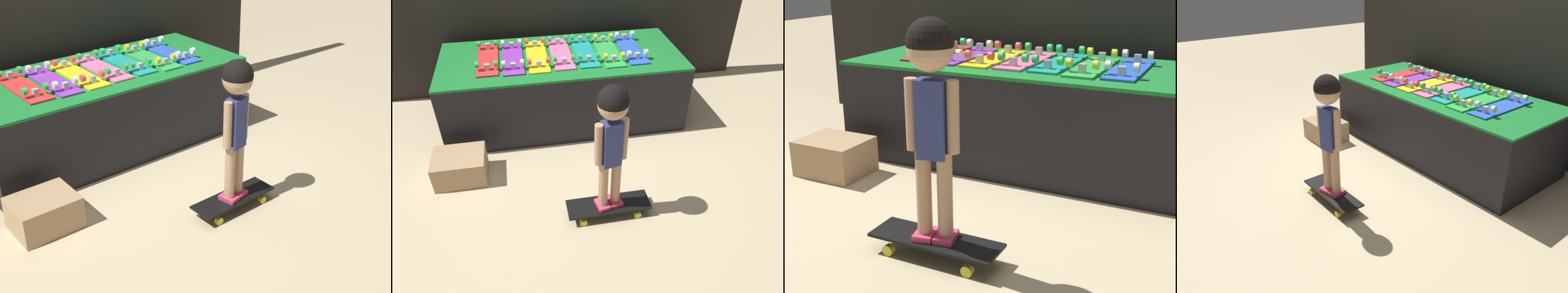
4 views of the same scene
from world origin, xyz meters
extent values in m
plane|color=beige|center=(0.00, 0.00, 0.00)|extent=(16.00, 16.00, 0.00)
cube|color=black|center=(0.00, 1.32, 1.34)|extent=(4.16, 0.10, 2.67)
cube|color=black|center=(0.00, 0.67, 0.31)|extent=(2.19, 0.97, 0.62)
cube|color=#19752D|center=(0.00, 0.67, 0.63)|extent=(2.19, 0.97, 0.02)
cube|color=red|center=(-0.65, 0.69, 0.65)|extent=(0.18, 0.67, 0.01)
cube|color=#B7B7BC|center=(-0.65, 0.91, 0.68)|extent=(0.04, 0.04, 0.05)
cylinder|color=green|center=(-0.58, 0.91, 0.71)|extent=(0.03, 0.05, 0.05)
cylinder|color=green|center=(-0.73, 0.91, 0.71)|extent=(0.03, 0.05, 0.05)
cube|color=#B7B7BC|center=(-0.65, 0.47, 0.68)|extent=(0.04, 0.04, 0.05)
cylinder|color=green|center=(-0.58, 0.47, 0.71)|extent=(0.03, 0.05, 0.05)
cylinder|color=green|center=(-0.73, 0.47, 0.71)|extent=(0.03, 0.05, 0.05)
cube|color=purple|center=(-0.44, 0.67, 0.65)|extent=(0.18, 0.67, 0.01)
cube|color=#B7B7BC|center=(-0.44, 0.89, 0.68)|extent=(0.04, 0.04, 0.05)
cylinder|color=white|center=(-0.36, 0.89, 0.71)|extent=(0.03, 0.05, 0.05)
cylinder|color=white|center=(-0.51, 0.89, 0.71)|extent=(0.03, 0.05, 0.05)
cube|color=#B7B7BC|center=(-0.44, 0.45, 0.68)|extent=(0.04, 0.04, 0.05)
cylinder|color=white|center=(-0.36, 0.45, 0.71)|extent=(0.03, 0.05, 0.05)
cylinder|color=white|center=(-0.51, 0.45, 0.71)|extent=(0.03, 0.05, 0.05)
cube|color=yellow|center=(-0.22, 0.67, 0.65)|extent=(0.18, 0.67, 0.01)
cube|color=#B7B7BC|center=(-0.22, 0.89, 0.68)|extent=(0.04, 0.04, 0.05)
cylinder|color=#D84C4C|center=(-0.14, 0.89, 0.71)|extent=(0.03, 0.05, 0.05)
cylinder|color=#D84C4C|center=(-0.30, 0.89, 0.71)|extent=(0.03, 0.05, 0.05)
cube|color=#B7B7BC|center=(-0.22, 0.44, 0.68)|extent=(0.04, 0.04, 0.05)
cylinder|color=#D84C4C|center=(-0.14, 0.44, 0.71)|extent=(0.03, 0.05, 0.05)
cylinder|color=#D84C4C|center=(-0.30, 0.44, 0.71)|extent=(0.03, 0.05, 0.05)
cube|color=pink|center=(0.00, 0.68, 0.65)|extent=(0.18, 0.67, 0.01)
cube|color=#B7B7BC|center=(0.00, 0.91, 0.68)|extent=(0.04, 0.04, 0.05)
cylinder|color=green|center=(0.08, 0.91, 0.71)|extent=(0.03, 0.05, 0.05)
cylinder|color=green|center=(-0.08, 0.91, 0.71)|extent=(0.03, 0.05, 0.05)
cube|color=#B7B7BC|center=(0.00, 0.46, 0.68)|extent=(0.04, 0.04, 0.05)
cylinder|color=green|center=(0.08, 0.46, 0.71)|extent=(0.03, 0.05, 0.05)
cylinder|color=green|center=(-0.08, 0.46, 0.71)|extent=(0.03, 0.05, 0.05)
cube|color=teal|center=(0.22, 0.69, 0.65)|extent=(0.18, 0.67, 0.01)
cube|color=#B7B7BC|center=(0.22, 0.91, 0.68)|extent=(0.04, 0.04, 0.05)
cylinder|color=green|center=(0.30, 0.91, 0.71)|extent=(0.03, 0.05, 0.05)
cylinder|color=green|center=(0.14, 0.91, 0.71)|extent=(0.03, 0.05, 0.05)
cube|color=#B7B7BC|center=(0.22, 0.46, 0.68)|extent=(0.04, 0.04, 0.05)
cylinder|color=green|center=(0.30, 0.46, 0.71)|extent=(0.03, 0.05, 0.05)
cylinder|color=green|center=(0.14, 0.46, 0.71)|extent=(0.03, 0.05, 0.05)
cube|color=green|center=(0.44, 0.65, 0.65)|extent=(0.18, 0.67, 0.01)
cube|color=#B7B7BC|center=(0.44, 0.87, 0.68)|extent=(0.04, 0.04, 0.05)
cylinder|color=yellow|center=(0.51, 0.87, 0.71)|extent=(0.03, 0.05, 0.05)
cylinder|color=yellow|center=(0.36, 0.87, 0.71)|extent=(0.03, 0.05, 0.05)
cube|color=#B7B7BC|center=(0.44, 0.43, 0.68)|extent=(0.04, 0.04, 0.05)
cylinder|color=yellow|center=(0.51, 0.43, 0.71)|extent=(0.03, 0.05, 0.05)
cylinder|color=yellow|center=(0.36, 0.43, 0.71)|extent=(0.03, 0.05, 0.05)
cube|color=blue|center=(0.65, 0.67, 0.65)|extent=(0.18, 0.67, 0.01)
cube|color=#B7B7BC|center=(0.65, 0.89, 0.68)|extent=(0.04, 0.04, 0.05)
cylinder|color=white|center=(0.73, 0.89, 0.71)|extent=(0.03, 0.05, 0.05)
cylinder|color=white|center=(0.58, 0.89, 0.71)|extent=(0.03, 0.05, 0.05)
cube|color=#B7B7BC|center=(0.65, 0.45, 0.68)|extent=(0.04, 0.04, 0.05)
cylinder|color=white|center=(0.73, 0.45, 0.71)|extent=(0.03, 0.05, 0.05)
cylinder|color=white|center=(0.58, 0.45, 0.71)|extent=(0.03, 0.05, 0.05)
cube|color=black|center=(0.14, -0.72, 0.08)|extent=(0.60, 0.19, 0.01)
cube|color=#B7B7BC|center=(0.33, -0.72, 0.05)|extent=(0.04, 0.04, 0.05)
cylinder|color=yellow|center=(0.33, -0.63, 0.03)|extent=(0.05, 0.03, 0.05)
cylinder|color=yellow|center=(0.33, -0.80, 0.03)|extent=(0.05, 0.03, 0.05)
cube|color=#B7B7BC|center=(-0.06, -0.72, 0.05)|extent=(0.04, 0.04, 0.05)
cylinder|color=yellow|center=(-0.06, -0.63, 0.03)|extent=(0.05, 0.03, 0.05)
cylinder|color=yellow|center=(-0.06, -0.80, 0.03)|extent=(0.05, 0.03, 0.05)
cube|color=#E03D6B|center=(0.18, -0.71, 0.11)|extent=(0.11, 0.14, 0.03)
cylinder|color=tan|center=(0.18, -0.71, 0.31)|extent=(0.07, 0.07, 0.38)
cube|color=#E03D6B|center=(0.09, -0.73, 0.11)|extent=(0.11, 0.14, 0.03)
cylinder|color=tan|center=(0.09, -0.73, 0.31)|extent=(0.07, 0.07, 0.38)
cube|color=navy|center=(0.14, -0.72, 0.64)|extent=(0.14, 0.11, 0.33)
cylinder|color=tan|center=(0.22, -0.70, 0.66)|extent=(0.05, 0.05, 0.31)
cylinder|color=tan|center=(0.05, -0.73, 0.66)|extent=(0.05, 0.05, 0.31)
sphere|color=tan|center=(0.14, -0.72, 0.93)|extent=(0.19, 0.19, 0.19)
sphere|color=black|center=(0.14, -0.72, 0.96)|extent=(0.20, 0.20, 0.20)
cube|color=tan|center=(-0.94, -0.11, 0.11)|extent=(0.41, 0.33, 0.22)
camera|label=1|loc=(-2.03, -2.94, 2.08)|focal=50.00mm
camera|label=2|loc=(-0.37, -2.58, 2.11)|focal=35.00mm
camera|label=3|loc=(1.26, -2.56, 1.26)|focal=50.00mm
camera|label=4|loc=(2.38, -2.06, 1.75)|focal=35.00mm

